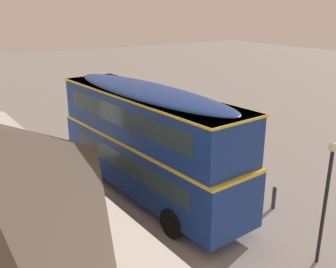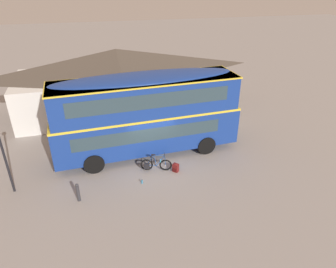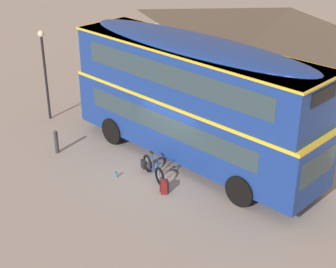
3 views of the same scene
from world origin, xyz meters
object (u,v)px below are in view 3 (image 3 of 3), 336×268
(touring_bicycle, at_px, (152,168))
(water_bottle_blue_sports, at_px, (116,175))
(backpack_on_ground, at_px, (164,186))
(street_lamp, at_px, (44,65))
(double_decker_bus, at_px, (193,96))
(kerb_bollard, at_px, (56,141))

(touring_bicycle, relative_size, water_bottle_blue_sports, 7.62)
(backpack_on_ground, height_order, street_lamp, street_lamp)
(touring_bicycle, xyz_separation_m, street_lamp, (-7.12, -0.10, 2.19))
(water_bottle_blue_sports, xyz_separation_m, street_lamp, (-6.23, 0.88, 2.46))
(double_decker_bus, height_order, kerb_bollard, double_decker_bus)
(backpack_on_ground, height_order, water_bottle_blue_sports, backpack_on_ground)
(touring_bicycle, distance_m, kerb_bollard, 4.30)
(double_decker_bus, distance_m, water_bottle_blue_sports, 4.01)
(water_bottle_blue_sports, relative_size, street_lamp, 0.05)
(water_bottle_blue_sports, bearing_deg, kerb_bollard, -168.89)
(double_decker_bus, bearing_deg, touring_bicycle, -89.38)
(water_bottle_blue_sports, bearing_deg, backpack_on_ground, 17.72)
(touring_bicycle, relative_size, backpack_on_ground, 3.26)
(water_bottle_blue_sports, height_order, kerb_bollard, kerb_bollard)
(double_decker_bus, xyz_separation_m, water_bottle_blue_sports, (-0.86, -2.98, -2.54))
(double_decker_bus, height_order, touring_bicycle, double_decker_bus)
(touring_bicycle, bearing_deg, kerb_bollard, -158.32)
(water_bottle_blue_sports, relative_size, kerb_bollard, 0.23)
(touring_bicycle, xyz_separation_m, kerb_bollard, (-4.00, -1.59, 0.13))
(backpack_on_ground, bearing_deg, touring_bicycle, 161.51)
(double_decker_bus, bearing_deg, street_lamp, -163.47)
(double_decker_bus, relative_size, water_bottle_blue_sports, 48.71)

